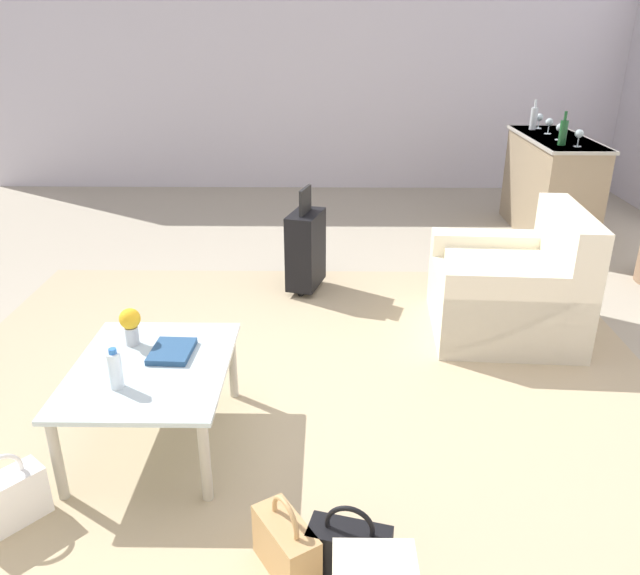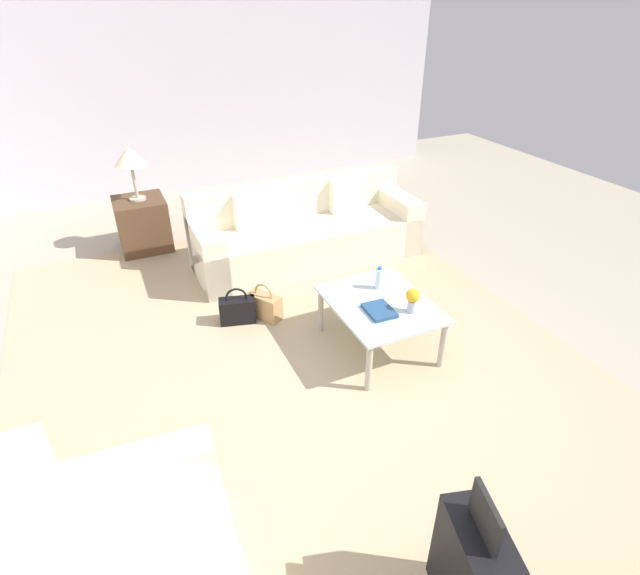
{
  "view_description": "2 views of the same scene",
  "coord_description": "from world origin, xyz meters",
  "px_view_note": "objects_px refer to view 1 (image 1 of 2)",
  "views": [
    {
      "loc": [
        3.07,
        0.38,
        2.02
      ],
      "look_at": [
        -0.05,
        0.33,
        0.68
      ],
      "focal_mm": 35.0,
      "sensor_mm": 36.0,
      "label": 1
    },
    {
      "loc": [
        -2.48,
        1.36,
        2.62
      ],
      "look_at": [
        0.46,
        0.01,
        0.69
      ],
      "focal_mm": 28.0,
      "sensor_mm": 36.0,
      "label": 2
    }
  ],
  "objects_px": {
    "coffee_table_book": "(172,351)",
    "handbag_tan": "(286,546)",
    "wine_bottle_clear": "(534,118)",
    "bar_console": "(550,185)",
    "wine_glass_rightmost": "(579,135)",
    "wine_glass_right_of_centre": "(560,128)",
    "water_bottle": "(115,370)",
    "armchair": "(515,292)",
    "wine_glass_leftmost": "(539,118)",
    "handbag_black": "(349,553)",
    "wine_bottle_green": "(563,132)",
    "coffee_table": "(152,375)",
    "wine_glass_left_of_centre": "(549,123)",
    "flower_vase": "(130,323)",
    "handbag_white": "(7,500)",
    "suitcase_black": "(306,248)"
  },
  "relations": [
    {
      "from": "coffee_table_book",
      "to": "handbag_tan",
      "type": "height_order",
      "value": "coffee_table_book"
    },
    {
      "from": "coffee_table_book",
      "to": "wine_bottle_clear",
      "type": "height_order",
      "value": "wine_bottle_clear"
    },
    {
      "from": "bar_console",
      "to": "wine_glass_rightmost",
      "type": "bearing_deg",
      "value": 0.84
    },
    {
      "from": "wine_glass_right_of_centre",
      "to": "wine_bottle_clear",
      "type": "relative_size",
      "value": 0.51
    },
    {
      "from": "bar_console",
      "to": "water_bottle",
      "type": "bearing_deg",
      "value": -40.86
    },
    {
      "from": "armchair",
      "to": "handbag_tan",
      "type": "distance_m",
      "value": 2.58
    },
    {
      "from": "wine_glass_leftmost",
      "to": "handbag_black",
      "type": "distance_m",
      "value": 5.39
    },
    {
      "from": "wine_bottle_green",
      "to": "handbag_black",
      "type": "xyz_separation_m",
      "value": [
        3.93,
        -2.03,
        -0.97
      ]
    },
    {
      "from": "wine_bottle_green",
      "to": "handbag_black",
      "type": "bearing_deg",
      "value": -27.33
    },
    {
      "from": "wine_glass_leftmost",
      "to": "handbag_tan",
      "type": "height_order",
      "value": "wine_glass_leftmost"
    },
    {
      "from": "water_bottle",
      "to": "bar_console",
      "type": "relative_size",
      "value": 0.14
    },
    {
      "from": "water_bottle",
      "to": "wine_bottle_clear",
      "type": "distance_m",
      "value": 5.2
    },
    {
      "from": "bar_console",
      "to": "wine_glass_right_of_centre",
      "type": "height_order",
      "value": "wine_glass_right_of_centre"
    },
    {
      "from": "coffee_table",
      "to": "handbag_tan",
      "type": "relative_size",
      "value": 2.66
    },
    {
      "from": "wine_glass_left_of_centre",
      "to": "coffee_table_book",
      "type": "bearing_deg",
      "value": -40.04
    },
    {
      "from": "flower_vase",
      "to": "wine_bottle_green",
      "type": "height_order",
      "value": "wine_bottle_green"
    },
    {
      "from": "wine_glass_left_of_centre",
      "to": "handbag_tan",
      "type": "relative_size",
      "value": 0.43
    },
    {
      "from": "water_bottle",
      "to": "handbag_white",
      "type": "xyz_separation_m",
      "value": [
        0.39,
        -0.4,
        -0.42
      ]
    },
    {
      "from": "handbag_white",
      "to": "handbag_black",
      "type": "distance_m",
      "value": 1.49
    },
    {
      "from": "wine_bottle_clear",
      "to": "bar_console",
      "type": "bearing_deg",
      "value": 13.61
    },
    {
      "from": "wine_glass_left_of_centre",
      "to": "handbag_black",
      "type": "bearing_deg",
      "value": -24.87
    },
    {
      "from": "wine_glass_leftmost",
      "to": "wine_bottle_clear",
      "type": "bearing_deg",
      "value": -50.35
    },
    {
      "from": "bar_console",
      "to": "suitcase_black",
      "type": "relative_size",
      "value": 1.77
    },
    {
      "from": "water_bottle",
      "to": "wine_bottle_clear",
      "type": "relative_size",
      "value": 0.68
    },
    {
      "from": "coffee_table_book",
      "to": "armchair",
      "type": "bearing_deg",
      "value": 121.84
    },
    {
      "from": "coffee_table",
      "to": "wine_glass_left_of_centre",
      "type": "xyz_separation_m",
      "value": [
        -3.67,
        3.06,
        0.7
      ]
    },
    {
      "from": "wine_bottle_clear",
      "to": "suitcase_black",
      "type": "distance_m",
      "value": 3.1
    },
    {
      "from": "wine_glass_right_of_centre",
      "to": "coffee_table",
      "type": "bearing_deg",
      "value": -42.55
    },
    {
      "from": "coffee_table_book",
      "to": "wine_bottle_green",
      "type": "relative_size",
      "value": 0.86
    },
    {
      "from": "wine_glass_leftmost",
      "to": "wine_glass_left_of_centre",
      "type": "height_order",
      "value": "same"
    },
    {
      "from": "wine_bottle_green",
      "to": "coffee_table_book",
      "type": "bearing_deg",
      "value": -44.66
    },
    {
      "from": "handbag_white",
      "to": "wine_bottle_clear",
      "type": "bearing_deg",
      "value": 142.41
    },
    {
      "from": "armchair",
      "to": "wine_bottle_clear",
      "type": "height_order",
      "value": "wine_bottle_clear"
    },
    {
      "from": "water_bottle",
      "to": "wine_bottle_clear",
      "type": "xyz_separation_m",
      "value": [
        -4.15,
        3.09,
        0.55
      ]
    },
    {
      "from": "coffee_table_book",
      "to": "handbag_white",
      "type": "relative_size",
      "value": 0.72
    },
    {
      "from": "flower_vase",
      "to": "wine_glass_right_of_centre",
      "type": "height_order",
      "value": "wine_glass_right_of_centre"
    },
    {
      "from": "wine_glass_rightmost",
      "to": "handbag_black",
      "type": "distance_m",
      "value": 4.51
    },
    {
      "from": "coffee_table",
      "to": "wine_bottle_clear",
      "type": "height_order",
      "value": "wine_bottle_clear"
    },
    {
      "from": "flower_vase",
      "to": "wine_bottle_green",
      "type": "bearing_deg",
      "value": 132.18
    },
    {
      "from": "wine_glass_right_of_centre",
      "to": "wine_glass_rightmost",
      "type": "xyz_separation_m",
      "value": [
        0.34,
        0.05,
        0.0
      ]
    },
    {
      "from": "bar_console",
      "to": "wine_glass_left_of_centre",
      "type": "xyz_separation_m",
      "value": [
        -0.17,
        -0.04,
        0.58
      ]
    },
    {
      "from": "flower_vase",
      "to": "handbag_tan",
      "type": "distance_m",
      "value": 1.43
    },
    {
      "from": "wine_glass_left_of_centre",
      "to": "wine_bottle_clear",
      "type": "distance_m",
      "value": 0.28
    },
    {
      "from": "wine_glass_right_of_centre",
      "to": "handbag_black",
      "type": "bearing_deg",
      "value": -26.55
    },
    {
      "from": "water_bottle",
      "to": "handbag_tan",
      "type": "distance_m",
      "value": 1.11
    },
    {
      "from": "bar_console",
      "to": "wine_glass_leftmost",
      "type": "distance_m",
      "value": 0.78
    },
    {
      "from": "wine_glass_right_of_centre",
      "to": "wine_glass_left_of_centre",
      "type": "bearing_deg",
      "value": 178.85
    },
    {
      "from": "wine_glass_left_of_centre",
      "to": "wine_bottle_green",
      "type": "distance_m",
      "value": 0.61
    },
    {
      "from": "wine_glass_rightmost",
      "to": "wine_bottle_clear",
      "type": "distance_m",
      "value": 0.96
    },
    {
      "from": "handbag_black",
      "to": "handbag_tan",
      "type": "bearing_deg",
      "value": -97.43
    }
  ]
}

